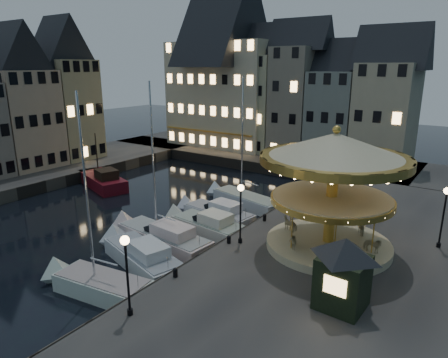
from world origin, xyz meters
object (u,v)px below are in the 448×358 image
Objects in this scene: motorboat_c at (160,236)px; motorboat_e at (215,213)px; streetlamp_c at (318,165)px; red_fishing_boat at (103,181)px; bollard_b at (229,239)px; motorboat_d at (205,225)px; motorboat_b at (140,255)px; bollard_c at (265,217)px; carousel at (334,170)px; motorboat_f at (243,199)px; bollard_a at (175,272)px; streetlamp_a at (127,264)px; streetlamp_b at (241,205)px; motorboat_a at (96,284)px; ticket_kiosk at (344,261)px; bollard_d at (295,198)px; streetlamp_d at (444,209)px.

motorboat_c is 1.59× the size of motorboat_e.
red_fishing_boat reaches higher than streetlamp_c.
motorboat_c is at bearing -171.62° from bollard_b.
motorboat_d is at bearing 146.20° from bollard_b.
motorboat_b is 9.34m from motorboat_e.
motorboat_d is (-4.23, -2.17, -0.96)m from bollard_c.
motorboat_f is at bearing 147.56° from carousel.
bollard_a is at bearing -29.31° from red_fishing_boat.
streetlamp_a is at bearing -90.00° from streetlamp_c.
streetlamp_a is 14.71m from bollard_c.
motorboat_e is (-5.71, 4.96, -3.38)m from streetlamp_b.
streetlamp_c is 10.81m from motorboat_e.
streetlamp_a reaches higher than motorboat_b.
motorboat_f is 1.33× the size of red_fishing_boat.
motorboat_e is at bearing 108.45° from motorboat_d.
motorboat_a reaches higher than ticket_kiosk.
streetlamp_b is at bearing 157.27° from ticket_kiosk.
bollard_d is at bearing 11.02° from red_fishing_boat.
motorboat_f is (-5.33, 15.77, -1.07)m from bollard_a.
bollard_a is 12.14m from motorboat_e.
carousel is at bearing -11.84° from motorboat_e.
motorboat_f is (-1.09, 18.13, -0.01)m from motorboat_a.
bollard_a is at bearing -163.75° from ticket_kiosk.
red_fishing_boat is at bearing 143.89° from streetlamp_a.
motorboat_a reaches higher than bollard_b.
streetlamp_d reaches higher than bollard_a.
bollard_a is 1.00× the size of bollard_d.
motorboat_e reaches higher than bollard_b.
streetlamp_a is at bearing -87.63° from bollard_c.
ticket_kiosk reaches higher than motorboat_d.
motorboat_b is at bearing -145.48° from streetlamp_d.
bollard_c is 0.07× the size of red_fishing_boat.
red_fishing_boat reaches higher than bollard_a.
streetlamp_c is 7.83m from motorboat_f.
motorboat_c is 13.57m from carousel.
motorboat_b is 3.20m from motorboat_c.
motorboat_e is at bearing -135.42° from bollard_d.
streetlamp_c is 12.33m from carousel.
streetlamp_c reaches higher than bollard_b.
streetlamp_a and streetlamp_c have the same top height.
motorboat_c reaches higher than motorboat_f.
motorboat_f is at bearing 108.68° from bollard_a.
streetlamp_d is 0.57× the size of motorboat_d.
streetlamp_d is at bearing 31.78° from streetlamp_b.
motorboat_a reaches higher than motorboat_d.
streetlamp_b is 10.30m from bollard_d.
bollard_c is at bearing 97.59° from streetlamp_b.
motorboat_d is at bearing -118.89° from bollard_d.
red_fishing_boat is (-21.16, 6.38, -0.90)m from bollard_b.
streetlamp_b is at bearing -148.22° from streetlamp_d.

